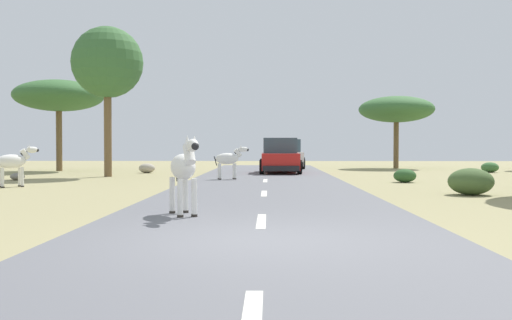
# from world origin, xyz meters

# --- Properties ---
(ground_plane) EXTENTS (90.00, 90.00, 0.00)m
(ground_plane) POSITION_xyz_m (0.00, 0.00, 0.00)
(ground_plane) COLOR #998E60
(road) EXTENTS (6.00, 64.00, 0.05)m
(road) POSITION_xyz_m (0.08, 0.00, 0.03)
(road) COLOR slate
(road) RESTS_ON ground_plane
(lane_markings) EXTENTS (0.16, 56.00, 0.01)m
(lane_markings) POSITION_xyz_m (0.08, -1.00, 0.05)
(lane_markings) COLOR silver
(lane_markings) RESTS_ON road
(zebra_0) EXTENTS (0.86, 1.55, 1.54)m
(zebra_0) POSITION_xyz_m (-1.43, 2.82, 0.97)
(zebra_0) COLOR silver
(zebra_0) RESTS_ON road
(zebra_1) EXTENTS (1.42, 0.64, 1.37)m
(zebra_1) POSITION_xyz_m (-1.40, 14.98, 0.87)
(zebra_1) COLOR silver
(zebra_1) RESTS_ON road
(zebra_2) EXTENTS (1.23, 1.20, 1.44)m
(zebra_2) POSITION_xyz_m (-8.44, 11.10, 0.86)
(zebra_2) COLOR silver
(zebra_2) RESTS_ON ground_plane
(car_0) EXTENTS (2.03, 4.35, 1.74)m
(car_0) POSITION_xyz_m (0.77, 20.65, 0.85)
(car_0) COLOR red
(car_0) RESTS_ON road
(car_1) EXTENTS (2.15, 4.41, 1.74)m
(car_1) POSITION_xyz_m (1.24, 26.73, 0.85)
(car_1) COLOR white
(car_1) RESTS_ON road
(tree_0) EXTENTS (4.90, 4.90, 5.03)m
(tree_0) POSITION_xyz_m (-11.41, 23.51, 4.15)
(tree_0) COLOR brown
(tree_0) RESTS_ON ground_plane
(tree_1) EXTENTS (4.64, 4.64, 4.48)m
(tree_1) POSITION_xyz_m (8.14, 27.89, 3.65)
(tree_1) COLOR brown
(tree_1) RESTS_ON ground_plane
(tree_3) EXTENTS (3.21, 3.21, 6.78)m
(tree_3) POSITION_xyz_m (-7.08, 17.76, 5.13)
(tree_3) COLOR brown
(tree_3) RESTS_ON ground_plane
(bush_1) EXTENTS (1.28, 1.15, 0.77)m
(bush_1) POSITION_xyz_m (5.96, 8.24, 0.38)
(bush_1) COLOR #425B2D
(bush_1) RESTS_ON ground_plane
(bush_3) EXTENTS (0.86, 0.77, 0.52)m
(bush_3) POSITION_xyz_m (5.41, 13.88, 0.26)
(bush_3) COLOR #2D5628
(bush_3) RESTS_ON ground_plane
(bush_4) EXTENTS (0.90, 0.81, 0.54)m
(bush_4) POSITION_xyz_m (11.81, 22.27, 0.27)
(bush_4) COLOR #386633
(bush_4) RESTS_ON ground_plane
(rock_0) EXTENTS (0.57, 0.53, 0.30)m
(rock_0) POSITION_xyz_m (-10.00, 14.93, 0.15)
(rock_0) COLOR gray
(rock_0) RESTS_ON ground_plane
(rock_1) EXTENTS (0.84, 0.68, 0.49)m
(rock_1) POSITION_xyz_m (-6.07, 21.35, 0.25)
(rock_1) COLOR #A89E8C
(rock_1) RESTS_ON ground_plane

